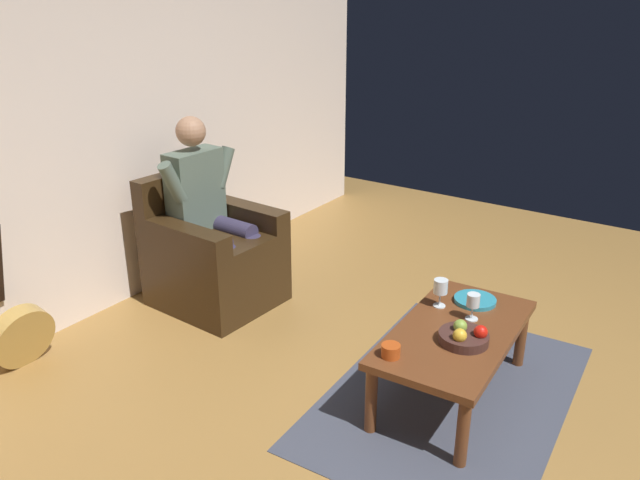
{
  "coord_description": "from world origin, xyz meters",
  "views": [
    {
      "loc": [
        2.56,
        0.49,
        2.08
      ],
      "look_at": [
        -0.32,
        -1.47,
        0.67
      ],
      "focal_mm": 35.48,
      "sensor_mm": 36.0,
      "label": 1
    }
  ],
  "objects_px": {
    "person_seated": "(207,207)",
    "guitar": "(19,330)",
    "wine_glass_near": "(473,302)",
    "fruit_bowl": "(464,336)",
    "wine_glass_far": "(441,288)",
    "coffee_table": "(455,339)",
    "candle_jar": "(391,351)",
    "armchair": "(212,257)",
    "decorative_dish": "(475,300)"
  },
  "relations": [
    {
      "from": "coffee_table",
      "to": "wine_glass_near",
      "type": "relative_size",
      "value": 7.39
    },
    {
      "from": "wine_glass_far",
      "to": "fruit_bowl",
      "type": "relative_size",
      "value": 0.65
    },
    {
      "from": "person_seated",
      "to": "decorative_dish",
      "type": "bearing_deg",
      "value": 100.43
    },
    {
      "from": "guitar",
      "to": "wine_glass_near",
      "type": "height_order",
      "value": "guitar"
    },
    {
      "from": "wine_glass_far",
      "to": "candle_jar",
      "type": "xyz_separation_m",
      "value": [
        0.61,
        0.02,
        -0.08
      ]
    },
    {
      "from": "wine_glass_far",
      "to": "fruit_bowl",
      "type": "height_order",
      "value": "wine_glass_far"
    },
    {
      "from": "fruit_bowl",
      "to": "candle_jar",
      "type": "bearing_deg",
      "value": -37.12
    },
    {
      "from": "person_seated",
      "to": "candle_jar",
      "type": "bearing_deg",
      "value": 75.41
    },
    {
      "from": "guitar",
      "to": "decorative_dish",
      "type": "height_order",
      "value": "guitar"
    },
    {
      "from": "fruit_bowl",
      "to": "candle_jar",
      "type": "xyz_separation_m",
      "value": [
        0.32,
        -0.24,
        -0.0
      ]
    },
    {
      "from": "guitar",
      "to": "wine_glass_near",
      "type": "xyz_separation_m",
      "value": [
        -1.28,
        2.23,
        0.29
      ]
    },
    {
      "from": "guitar",
      "to": "decorative_dish",
      "type": "bearing_deg",
      "value": 124.31
    },
    {
      "from": "wine_glass_far",
      "to": "coffee_table",
      "type": "bearing_deg",
      "value": 43.02
    },
    {
      "from": "coffee_table",
      "to": "decorative_dish",
      "type": "height_order",
      "value": "decorative_dish"
    },
    {
      "from": "wine_glass_far",
      "to": "candle_jar",
      "type": "bearing_deg",
      "value": 1.93
    },
    {
      "from": "person_seated",
      "to": "candle_jar",
      "type": "xyz_separation_m",
      "value": [
        0.53,
        1.69,
        -0.26
      ]
    },
    {
      "from": "person_seated",
      "to": "fruit_bowl",
      "type": "relative_size",
      "value": 5.13
    },
    {
      "from": "guitar",
      "to": "wine_glass_near",
      "type": "distance_m",
      "value": 2.58
    },
    {
      "from": "decorative_dish",
      "to": "wine_glass_near",
      "type": "bearing_deg",
      "value": 16.27
    },
    {
      "from": "person_seated",
      "to": "coffee_table",
      "type": "height_order",
      "value": "person_seated"
    },
    {
      "from": "fruit_bowl",
      "to": "person_seated",
      "type": "bearing_deg",
      "value": -96.08
    },
    {
      "from": "guitar",
      "to": "wine_glass_far",
      "type": "xyz_separation_m",
      "value": [
        -1.32,
        2.02,
        0.29
      ]
    },
    {
      "from": "armchair",
      "to": "decorative_dish",
      "type": "relative_size",
      "value": 3.81
    },
    {
      "from": "coffee_table",
      "to": "armchair",
      "type": "bearing_deg",
      "value": -93.4
    },
    {
      "from": "armchair",
      "to": "candle_jar",
      "type": "bearing_deg",
      "value": 75.3
    },
    {
      "from": "armchair",
      "to": "fruit_bowl",
      "type": "relative_size",
      "value": 3.57
    },
    {
      "from": "coffee_table",
      "to": "candle_jar",
      "type": "bearing_deg",
      "value": -20.83
    },
    {
      "from": "fruit_bowl",
      "to": "decorative_dish",
      "type": "height_order",
      "value": "fruit_bowl"
    },
    {
      "from": "armchair",
      "to": "wine_glass_near",
      "type": "distance_m",
      "value": 1.87
    },
    {
      "from": "armchair",
      "to": "guitar",
      "type": "distance_m",
      "value": 1.29
    },
    {
      "from": "wine_glass_near",
      "to": "candle_jar",
      "type": "bearing_deg",
      "value": -18.03
    },
    {
      "from": "wine_glass_near",
      "to": "candle_jar",
      "type": "height_order",
      "value": "wine_glass_near"
    },
    {
      "from": "armchair",
      "to": "candle_jar",
      "type": "xyz_separation_m",
      "value": [
        0.53,
        1.67,
        0.11
      ]
    },
    {
      "from": "person_seated",
      "to": "candle_jar",
      "type": "height_order",
      "value": "person_seated"
    },
    {
      "from": "coffee_table",
      "to": "wine_glass_near",
      "type": "xyz_separation_m",
      "value": [
        -0.15,
        0.03,
        0.16
      ]
    },
    {
      "from": "person_seated",
      "to": "decorative_dish",
      "type": "distance_m",
      "value": 1.85
    },
    {
      "from": "wine_glass_near",
      "to": "fruit_bowl",
      "type": "relative_size",
      "value": 0.6
    },
    {
      "from": "armchair",
      "to": "guitar",
      "type": "relative_size",
      "value": 0.89
    },
    {
      "from": "wine_glass_far",
      "to": "guitar",
      "type": "bearing_deg",
      "value": -56.86
    },
    {
      "from": "decorative_dish",
      "to": "candle_jar",
      "type": "distance_m",
      "value": 0.78
    },
    {
      "from": "person_seated",
      "to": "guitar",
      "type": "height_order",
      "value": "person_seated"
    },
    {
      "from": "coffee_table",
      "to": "wine_glass_far",
      "type": "relative_size",
      "value": 6.81
    },
    {
      "from": "coffee_table",
      "to": "candle_jar",
      "type": "xyz_separation_m",
      "value": [
        0.42,
        -0.16,
        0.09
      ]
    },
    {
      "from": "guitar",
      "to": "fruit_bowl",
      "type": "distance_m",
      "value": 2.51
    },
    {
      "from": "wine_glass_near",
      "to": "decorative_dish",
      "type": "distance_m",
      "value": 0.23
    },
    {
      "from": "wine_glass_far",
      "to": "decorative_dish",
      "type": "relative_size",
      "value": 0.69
    },
    {
      "from": "coffee_table",
      "to": "wine_glass_far",
      "type": "distance_m",
      "value": 0.31
    },
    {
      "from": "decorative_dish",
      "to": "armchair",
      "type": "bearing_deg",
      "value": -82.28
    },
    {
      "from": "person_seated",
      "to": "wine_glass_near",
      "type": "relative_size",
      "value": 8.59
    },
    {
      "from": "armchair",
      "to": "wine_glass_far",
      "type": "relative_size",
      "value": 5.51
    }
  ]
}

